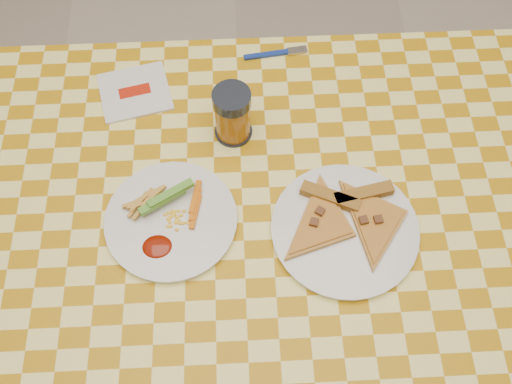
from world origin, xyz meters
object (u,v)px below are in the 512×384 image
table (244,239)px  plate_right (345,230)px  plate_left (171,221)px  drink_glass (233,115)px

table → plate_right: (0.18, -0.03, 0.08)m
plate_left → drink_glass: size_ratio=1.96×
table → plate_left: bearing=176.9°
drink_glass → plate_left: bearing=-121.6°
plate_left → plate_right: bearing=-6.1°
plate_right → drink_glass: (-0.19, 0.22, 0.05)m
plate_left → drink_glass: drink_glass is taller
table → plate_left: (-0.13, 0.01, 0.08)m
table → drink_glass: (-0.01, 0.20, 0.13)m
table → plate_right: plate_right is taller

